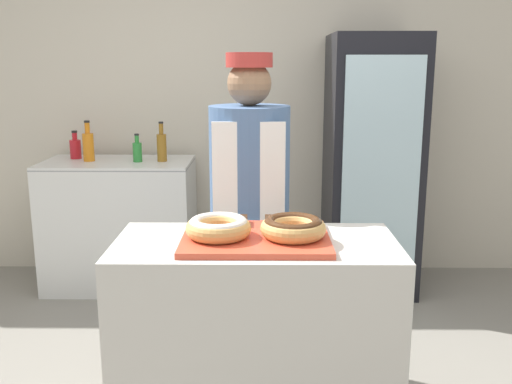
# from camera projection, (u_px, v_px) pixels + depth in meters

# --- Properties ---
(wall_back) EXTENTS (8.00, 0.06, 2.70)m
(wall_back) POSITION_uv_depth(u_px,v_px,m) (258.00, 95.00, 4.25)
(wall_back) COLOR beige
(wall_back) RESTS_ON ground_plane
(display_counter) EXTENTS (1.14, 0.54, 0.88)m
(display_counter) POSITION_uv_depth(u_px,v_px,m) (256.00, 342.00, 2.38)
(display_counter) COLOR beige
(display_counter) RESTS_ON ground_plane
(serving_tray) EXTENTS (0.58, 0.45, 0.02)m
(serving_tray) POSITION_uv_depth(u_px,v_px,m) (256.00, 238.00, 2.28)
(serving_tray) COLOR #D84C33
(serving_tray) RESTS_ON display_counter
(donut_light_glaze) EXTENTS (0.26, 0.26, 0.08)m
(donut_light_glaze) POSITION_uv_depth(u_px,v_px,m) (218.00, 227.00, 2.25)
(donut_light_glaze) COLOR tan
(donut_light_glaze) RESTS_ON serving_tray
(donut_chocolate_glaze) EXTENTS (0.26, 0.26, 0.08)m
(donut_chocolate_glaze) POSITION_uv_depth(u_px,v_px,m) (293.00, 227.00, 2.24)
(donut_chocolate_glaze) COLOR tan
(donut_chocolate_glaze) RESTS_ON serving_tray
(brownie_back_left) EXTENTS (0.09, 0.09, 0.03)m
(brownie_back_left) POSITION_uv_depth(u_px,v_px,m) (236.00, 221.00, 2.43)
(brownie_back_left) COLOR #382111
(brownie_back_left) RESTS_ON serving_tray
(brownie_back_right) EXTENTS (0.09, 0.09, 0.03)m
(brownie_back_right) POSITION_uv_depth(u_px,v_px,m) (276.00, 221.00, 2.43)
(brownie_back_right) COLOR #382111
(brownie_back_right) RESTS_ON serving_tray
(baker_person) EXTENTS (0.40, 0.40, 1.63)m
(baker_person) POSITION_uv_depth(u_px,v_px,m) (250.00, 212.00, 2.86)
(baker_person) COLOR #4C4C51
(baker_person) RESTS_ON ground_plane
(beverage_fridge) EXTENTS (0.61, 0.67, 1.77)m
(beverage_fridge) POSITION_uv_depth(u_px,v_px,m) (371.00, 165.00, 3.97)
(beverage_fridge) COLOR black
(beverage_fridge) RESTS_ON ground_plane
(chest_freezer) EXTENTS (1.03, 0.58, 0.91)m
(chest_freezer) POSITION_uv_depth(u_px,v_px,m) (120.00, 223.00, 4.08)
(chest_freezer) COLOR silver
(chest_freezer) RESTS_ON ground_plane
(bottle_amber) EXTENTS (0.07, 0.07, 0.28)m
(bottle_amber) POSITION_uv_depth(u_px,v_px,m) (162.00, 146.00, 3.95)
(bottle_amber) COLOR #99661E
(bottle_amber) RESTS_ON chest_freezer
(bottle_orange) EXTENTS (0.08, 0.08, 0.28)m
(bottle_orange) POSITION_uv_depth(u_px,v_px,m) (88.00, 146.00, 3.96)
(bottle_orange) COLOR orange
(bottle_orange) RESTS_ON chest_freezer
(bottle_red) EXTENTS (0.08, 0.08, 0.20)m
(bottle_red) POSITION_uv_depth(u_px,v_px,m) (75.00, 148.00, 4.07)
(bottle_red) COLOR red
(bottle_red) RESTS_ON chest_freezer
(bottle_green) EXTENTS (0.06, 0.06, 0.19)m
(bottle_green) POSITION_uv_depth(u_px,v_px,m) (137.00, 151.00, 3.94)
(bottle_green) COLOR #2D8C38
(bottle_green) RESTS_ON chest_freezer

